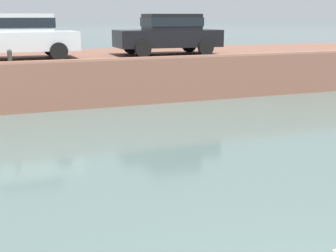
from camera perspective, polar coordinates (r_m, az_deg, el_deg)
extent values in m
plane|color=#4C605B|center=(9.94, -0.72, -4.56)|extent=(400.00, 400.00, 0.00)
cube|color=brown|center=(18.72, -11.20, 6.12)|extent=(60.00, 6.00, 1.58)
cube|color=#925F4C|center=(15.83, -9.36, 7.94)|extent=(60.00, 0.24, 0.08)
cube|color=#B7BABC|center=(17.05, -17.87, 9.82)|extent=(4.02, 1.72, 0.64)
cube|color=#B7BABC|center=(17.05, -17.47, 11.93)|extent=(2.01, 1.51, 0.60)
cube|color=black|center=(17.05, -17.47, 11.93)|extent=(2.09, 1.54, 0.33)
cylinder|color=black|center=(16.34, -13.17, 8.85)|extent=(0.60, 0.18, 0.60)
cylinder|color=black|center=(18.06, -14.01, 9.20)|extent=(0.60, 0.18, 0.60)
cube|color=black|center=(18.30, -0.06, 10.64)|extent=(4.06, 1.84, 0.64)
cube|color=black|center=(18.33, 0.42, 12.58)|extent=(2.06, 1.55, 0.60)
cube|color=black|center=(18.33, 0.42, 12.58)|extent=(2.14, 1.59, 0.33)
cylinder|color=black|center=(17.13, -3.07, 9.37)|extent=(0.61, 0.21, 0.60)
cylinder|color=black|center=(18.77, -4.55, 9.69)|extent=(0.61, 0.21, 0.60)
cylinder|color=black|center=(17.98, 4.63, 9.53)|extent=(0.61, 0.21, 0.60)
cylinder|color=black|center=(19.55, 2.58, 9.86)|extent=(0.61, 0.21, 0.60)
cylinder|color=#2D2B28|center=(15.60, -18.72, 7.85)|extent=(0.14, 0.14, 0.35)
sphere|color=#2D2B28|center=(15.59, -18.77, 8.56)|extent=(0.15, 0.15, 0.15)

